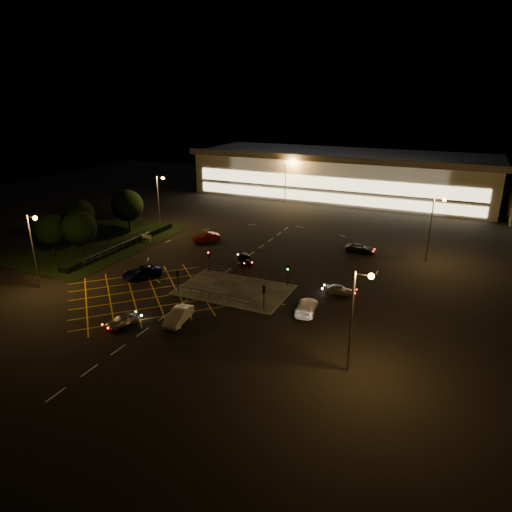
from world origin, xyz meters
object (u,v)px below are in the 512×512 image
at_px(car_circ_red, 207,237).
at_px(car_queue_white, 179,316).
at_px(car_far_dkgrey, 245,259).
at_px(signal_se, 264,293).
at_px(car_right_silver, 339,289).
at_px(signal_sw, 178,277).
at_px(car_east_grey, 361,249).
at_px(signal_ne, 288,270).
at_px(car_approach_white, 307,307).
at_px(car_left_blue, 142,272).
at_px(car_near_silver, 122,320).
at_px(signal_nw, 209,257).

bearing_deg(car_circ_red, car_queue_white, -23.30).
xyz_separation_m(car_far_dkgrey, car_circ_red, (-10.58, 6.57, 0.15)).
distance_m(signal_se, car_right_silver, 11.12).
distance_m(signal_sw, car_right_silver, 20.81).
distance_m(signal_se, car_east_grey, 26.60).
height_order(car_queue_white, car_right_silver, car_queue_white).
bearing_deg(signal_sw, car_queue_white, 123.73).
height_order(signal_ne, car_approach_white, signal_ne).
bearing_deg(car_queue_white, car_far_dkgrey, 86.87).
bearing_deg(signal_ne, car_left_blue, -164.94).
xyz_separation_m(car_near_silver, car_queue_white, (5.33, 3.22, 0.15)).
xyz_separation_m(signal_se, car_right_silver, (6.90, 8.55, -1.75)).
xyz_separation_m(car_east_grey, car_approach_white, (-1.22, -24.11, 0.10)).
height_order(car_circ_red, car_east_grey, car_circ_red).
xyz_separation_m(signal_nw, car_far_dkgrey, (2.81, 6.00, -1.75)).
height_order(signal_ne, car_far_dkgrey, signal_ne).
bearing_deg(car_near_silver, car_east_grey, 80.36).
xyz_separation_m(car_left_blue, car_right_silver, (26.71, 5.89, -0.15)).
bearing_deg(car_east_grey, car_left_blue, 132.79).
bearing_deg(car_right_silver, signal_nw, 88.97).
bearing_deg(car_queue_white, signal_nw, 99.28).
distance_m(car_east_grey, car_approach_white, 24.14).
relative_size(signal_sw, signal_se, 1.00).
bearing_deg(car_left_blue, car_far_dkgrey, 75.07).
bearing_deg(car_approach_white, signal_se, 11.88).
relative_size(signal_se, car_queue_white, 0.66).
height_order(signal_se, car_circ_red, signal_se).
bearing_deg(car_far_dkgrey, car_approach_white, -79.59).
distance_m(signal_ne, car_circ_red, 23.48).
bearing_deg(signal_ne, car_near_silver, -126.29).
relative_size(car_east_grey, car_approach_white, 0.91).
distance_m(signal_sw, signal_ne, 14.41).
distance_m(signal_ne, car_approach_white, 7.97).
relative_size(car_near_silver, car_queue_white, 0.79).
xyz_separation_m(signal_sw, car_left_blue, (-7.81, 2.66, -1.60)).
xyz_separation_m(signal_ne, car_near_silver, (-12.99, -17.69, -1.72)).
distance_m(signal_ne, car_far_dkgrey, 11.11).
bearing_deg(car_near_silver, car_circ_red, 120.99).
height_order(car_queue_white, car_far_dkgrey, car_queue_white).
xyz_separation_m(signal_nw, car_near_silver, (-0.99, -17.69, -1.72)).
bearing_deg(signal_ne, car_queue_white, -117.90).
bearing_deg(car_queue_white, signal_sw, 116.35).
bearing_deg(car_right_silver, car_circ_red, 63.02).
xyz_separation_m(signal_se, signal_nw, (-12.00, 7.99, 0.00)).
bearing_deg(car_east_grey, car_queue_white, 157.95).
bearing_deg(car_far_dkgrey, car_near_silver, -137.39).
xyz_separation_m(signal_sw, car_right_silver, (18.90, 8.55, -1.75)).
xyz_separation_m(signal_se, car_far_dkgrey, (-9.19, 13.99, -1.75)).
bearing_deg(car_circ_red, signal_sw, -26.70).
relative_size(car_near_silver, car_approach_white, 0.71).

